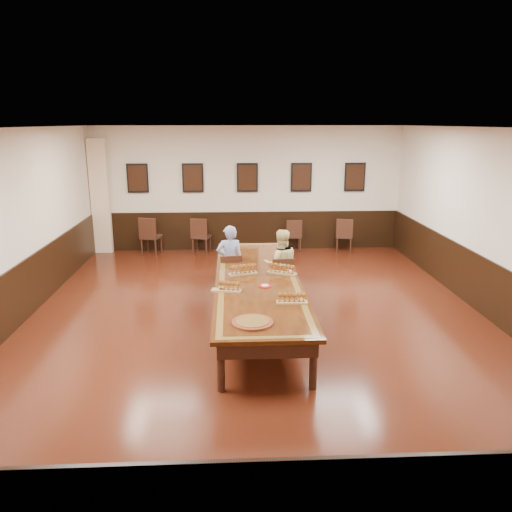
{
  "coord_description": "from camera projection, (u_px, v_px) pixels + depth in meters",
  "views": [
    {
      "loc": [
        -0.43,
        -7.97,
        3.28
      ],
      "look_at": [
        0.0,
        0.5,
        1.0
      ],
      "focal_mm": 35.0,
      "sensor_mm": 36.0,
      "label": 1
    }
  ],
  "objects": [
    {
      "name": "conference_table",
      "position": [
        257.0,
        286.0,
        8.4
      ],
      "size": [
        1.4,
        5.0,
        0.76
      ],
      "color": "black",
      "rests_on": "floor"
    },
    {
      "name": "wall_left",
      "position": [
        7.0,
        231.0,
        7.95
      ],
      "size": [
        0.02,
        10.0,
        3.2
      ],
      "primitive_type": "cube",
      "color": "beige",
      "rests_on": "floor"
    },
    {
      "name": "flight_b",
      "position": [
        282.0,
        269.0,
        8.56
      ],
      "size": [
        0.52,
        0.37,
        0.19
      ],
      "color": "olive",
      "rests_on": "conference_table"
    },
    {
      "name": "carved_platter",
      "position": [
        252.0,
        322.0,
        6.46
      ],
      "size": [
        0.69,
        0.69,
        0.04
      ],
      "color": "#5E2112",
      "rests_on": "conference_table"
    },
    {
      "name": "pink_phone",
      "position": [
        291.0,
        271.0,
        8.74
      ],
      "size": [
        0.08,
        0.14,
        0.01
      ],
      "primitive_type": "cube",
      "rotation": [
        0.0,
        0.0,
        0.14
      ],
      "color": "#DA489F",
      "rests_on": "conference_table"
    },
    {
      "name": "flight_c",
      "position": [
        227.0,
        287.0,
        7.68
      ],
      "size": [
        0.48,
        0.23,
        0.17
      ],
      "color": "olive",
      "rests_on": "conference_table"
    },
    {
      "name": "posters",
      "position": [
        247.0,
        178.0,
        12.83
      ],
      "size": [
        6.14,
        0.04,
        0.74
      ],
      "color": "black",
      "rests_on": "wall_back"
    },
    {
      "name": "red_plate_grp",
      "position": [
        265.0,
        286.0,
        7.92
      ],
      "size": [
        0.21,
        0.21,
        0.03
      ],
      "color": "#B5100C",
      "rests_on": "conference_table"
    },
    {
      "name": "spare_chair_b",
      "position": [
        201.0,
        235.0,
        12.84
      ],
      "size": [
        0.54,
        0.57,
        0.93
      ],
      "primitive_type": null,
      "rotation": [
        0.0,
        0.0,
        2.89
      ],
      "color": "#301D15",
      "rests_on": "floor"
    },
    {
      "name": "chair_woman",
      "position": [
        281.0,
        279.0,
        9.37
      ],
      "size": [
        0.44,
        0.47,
        0.87
      ],
      "primitive_type": null,
      "rotation": [
        0.0,
        0.0,
        3.22
      ],
      "color": "#301D15",
      "rests_on": "floor"
    },
    {
      "name": "spare_chair_d",
      "position": [
        344.0,
        235.0,
        12.96
      ],
      "size": [
        0.52,
        0.54,
        0.89
      ],
      "primitive_type": null,
      "rotation": [
        0.0,
        0.0,
        2.9
      ],
      "color": "#301D15",
      "rests_on": "floor"
    },
    {
      "name": "spare_chair_a",
      "position": [
        151.0,
        235.0,
        12.72
      ],
      "size": [
        0.56,
        0.59,
        0.97
      ],
      "primitive_type": null,
      "rotation": [
        0.0,
        0.0,
        2.9
      ],
      "color": "#301D15",
      "rests_on": "floor"
    },
    {
      "name": "wall_right",
      "position": [
        497.0,
        226.0,
        8.34
      ],
      "size": [
        0.02,
        10.0,
        3.2
      ],
      "primitive_type": "cube",
      "color": "beige",
      "rests_on": "floor"
    },
    {
      "name": "spare_chair_c",
      "position": [
        293.0,
        235.0,
        13.06
      ],
      "size": [
        0.4,
        0.44,
        0.85
      ],
      "primitive_type": null,
      "rotation": [
        0.0,
        0.0,
        3.14
      ],
      "color": "#301D15",
      "rests_on": "floor"
    },
    {
      "name": "curtain",
      "position": [
        100.0,
        197.0,
        12.65
      ],
      "size": [
        0.45,
        0.18,
        2.9
      ],
      "primitive_type": "cube",
      "color": "beige",
      "rests_on": "floor"
    },
    {
      "name": "flight_d",
      "position": [
        292.0,
        298.0,
        7.18
      ],
      "size": [
        0.45,
        0.16,
        0.17
      ],
      "color": "olive",
      "rests_on": "conference_table"
    },
    {
      "name": "flight_a",
      "position": [
        243.0,
        270.0,
        8.53
      ],
      "size": [
        0.52,
        0.29,
        0.18
      ],
      "color": "olive",
      "rests_on": "conference_table"
    },
    {
      "name": "chair_man",
      "position": [
        231.0,
        275.0,
        9.55
      ],
      "size": [
        0.46,
        0.49,
        0.88
      ],
      "primitive_type": null,
      "rotation": [
        0.0,
        0.0,
        3.25
      ],
      "color": "#301D15",
      "rests_on": "floor"
    },
    {
      "name": "wainscoting",
      "position": [
        257.0,
        292.0,
        8.43
      ],
      "size": [
        8.0,
        10.0,
        1.0
      ],
      "color": "black",
      "rests_on": "floor"
    },
    {
      "name": "person_man",
      "position": [
        230.0,
        261.0,
        9.58
      ],
      "size": [
        0.54,
        0.39,
        1.4
      ],
      "primitive_type": "imported",
      "rotation": [
        0.0,
        0.0,
        3.25
      ],
      "color": "#4560AD",
      "rests_on": "floor"
    },
    {
      "name": "person_woman",
      "position": [
        281.0,
        265.0,
        9.39
      ],
      "size": [
        0.71,
        0.57,
        1.36
      ],
      "primitive_type": "imported",
      "rotation": [
        0.0,
        0.0,
        3.22
      ],
      "color": "#F8EA9B",
      "rests_on": "floor"
    },
    {
      "name": "wall_front",
      "position": [
        298.0,
        384.0,
        3.31
      ],
      "size": [
        8.0,
        0.02,
        3.2
      ],
      "primitive_type": "cube",
      "color": "beige",
      "rests_on": "floor"
    },
    {
      "name": "floor",
      "position": [
        257.0,
        320.0,
        8.56
      ],
      "size": [
        8.0,
        10.0,
        0.02
      ],
      "primitive_type": "cube",
      "color": "black",
      "rests_on": "ground"
    },
    {
      "name": "wall_back",
      "position": [
        247.0,
        189.0,
        12.98
      ],
      "size": [
        8.0,
        0.02,
        3.2
      ],
      "primitive_type": "cube",
      "color": "beige",
      "rests_on": "floor"
    },
    {
      "name": "ceiling",
      "position": [
        258.0,
        127.0,
        7.73
      ],
      "size": [
        8.0,
        10.0,
        0.02
      ],
      "primitive_type": "cube",
      "color": "white",
      "rests_on": "floor"
    }
  ]
}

